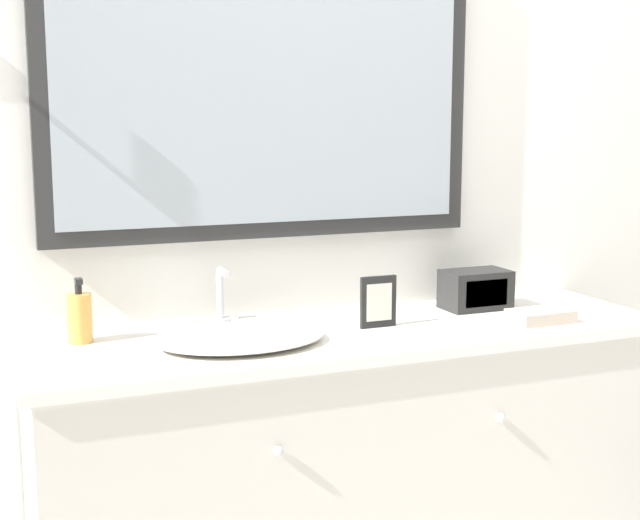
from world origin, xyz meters
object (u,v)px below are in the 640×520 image
Objects in this scene: soap_bottle at (80,317)px; picture_frame at (378,302)px; sink_basin at (240,336)px; appliance_box at (476,290)px.

picture_frame is at bearing -10.37° from soap_bottle.
sink_basin is 2.61× the size of soap_bottle.
sink_basin reaches higher than appliance_box.
appliance_box is (0.79, 0.13, 0.04)m from sink_basin.
picture_frame is at bearing -164.55° from appliance_box.
picture_frame reaches higher than appliance_box.
appliance_box is (1.16, -0.04, -0.01)m from soap_bottle.
sink_basin reaches higher than picture_frame.
soap_bottle is 1.16m from appliance_box.
sink_basin is 2.24× the size of appliance_box.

